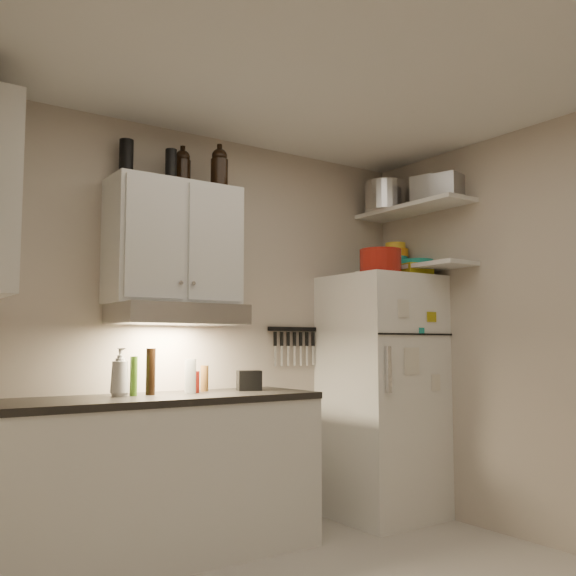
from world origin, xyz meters
TOP-DOWN VIEW (x-y plane):
  - ceiling at (0.00, 0.00)m, footprint 3.20×3.00m
  - back_wall at (0.00, 1.51)m, footprint 3.20×0.02m
  - right_wall at (1.61, 0.00)m, footprint 0.02×3.00m
  - base_cabinet at (-0.55, 1.20)m, footprint 2.10×0.60m
  - countertop at (-0.55, 1.20)m, footprint 2.10×0.62m
  - upper_cabinet at (-0.30, 1.33)m, footprint 0.80×0.33m
  - range_hood at (-0.30, 1.27)m, footprint 0.76×0.46m
  - fridge at (1.25, 1.16)m, footprint 0.70×0.68m
  - shelf_hi at (1.45, 1.02)m, footprint 0.30×0.95m
  - shelf_lo at (1.45, 1.02)m, footprint 0.30×0.95m
  - knife_strip at (0.70, 1.49)m, footprint 0.42×0.02m
  - dutch_oven at (1.09, 0.99)m, footprint 0.37×0.37m
  - book_stack at (1.42, 1.01)m, footprint 0.25×0.29m
  - spice_jar at (1.29, 1.16)m, footprint 0.06×0.06m
  - stock_pot at (1.39, 1.25)m, footprint 0.40×0.40m
  - tin_a at (1.47, 0.90)m, footprint 0.23×0.22m
  - tin_b at (1.49, 0.73)m, footprint 0.23×0.23m
  - bowl_teal at (1.47, 1.28)m, footprint 0.25×0.25m
  - bowl_orange at (1.49, 1.25)m, footprint 0.20×0.20m
  - bowl_yellow at (1.49, 1.25)m, footprint 0.15×0.15m
  - plates at (1.53, 1.06)m, footprint 0.27×0.27m
  - growler_a at (-0.22, 1.39)m, footprint 0.13×0.13m
  - growler_b at (-0.03, 1.27)m, footprint 0.13×0.13m
  - thermos_a at (-0.34, 1.31)m, footprint 0.08×0.08m
  - thermos_b at (-0.59, 1.41)m, footprint 0.11×0.11m
  - soap_bottle at (-0.65, 1.27)m, footprint 0.14×0.14m
  - pepper_mill at (-0.08, 1.34)m, footprint 0.06×0.06m
  - oil_bottle at (-0.57, 1.26)m, footprint 0.04×0.04m
  - vinegar_bottle at (-0.46, 1.27)m, footprint 0.07×0.07m
  - clear_bottle at (-0.22, 1.24)m, footprint 0.07×0.07m
  - red_jar at (-0.18, 1.28)m, footprint 0.08×0.08m
  - caddy at (0.19, 1.25)m, footprint 0.17×0.15m

SIDE VIEW (x-z plane):
  - base_cabinet at x=-0.55m, z-range 0.00..0.88m
  - fridge at x=1.25m, z-range 0.00..1.70m
  - countertop at x=-0.55m, z-range 0.88..0.92m
  - caddy at x=0.19m, z-range 0.92..1.05m
  - red_jar at x=-0.18m, z-range 0.92..1.05m
  - pepper_mill at x=-0.08m, z-range 0.92..1.08m
  - clear_bottle at x=-0.22m, z-range 0.92..1.12m
  - oil_bottle at x=-0.57m, z-range 0.92..1.14m
  - vinegar_bottle at x=-0.46m, z-range 0.92..1.19m
  - soap_bottle at x=-0.65m, z-range 0.92..1.22m
  - back_wall at x=0.00m, z-range 0.00..2.60m
  - right_wall at x=1.61m, z-range 0.00..2.60m
  - knife_strip at x=0.70m, z-range 1.31..1.33m
  - range_hood at x=-0.30m, z-range 1.33..1.45m
  - book_stack at x=1.42m, z-range 1.70..1.79m
  - spice_jar at x=1.29m, z-range 1.70..1.80m
  - shelf_lo at x=1.45m, z-range 1.75..1.77m
  - dutch_oven at x=1.09m, z-range 1.70..1.87m
  - plates at x=1.53m, z-range 1.77..1.83m
  - bowl_teal at x=1.47m, z-range 1.77..1.87m
  - upper_cabinet at x=-0.30m, z-range 1.45..2.20m
  - bowl_orange at x=1.49m, z-range 1.87..1.93m
  - bowl_yellow at x=1.49m, z-range 1.93..1.98m
  - shelf_hi at x=1.45m, z-range 2.19..2.22m
  - thermos_a at x=-0.34m, z-range 2.20..2.40m
  - tin_b at x=1.49m, z-range 2.21..2.40m
  - tin_a at x=1.47m, z-range 2.21..2.41m
  - thermos_b at x=-0.59m, z-range 2.20..2.45m
  - growler_a at x=-0.22m, z-range 2.20..2.45m
  - stock_pot at x=1.39m, z-range 2.21..2.43m
  - growler_b at x=-0.03m, z-range 2.20..2.46m
  - ceiling at x=0.00m, z-range 2.60..2.62m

